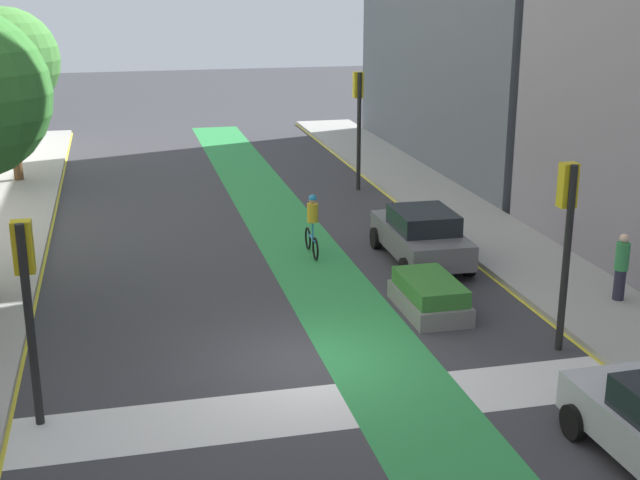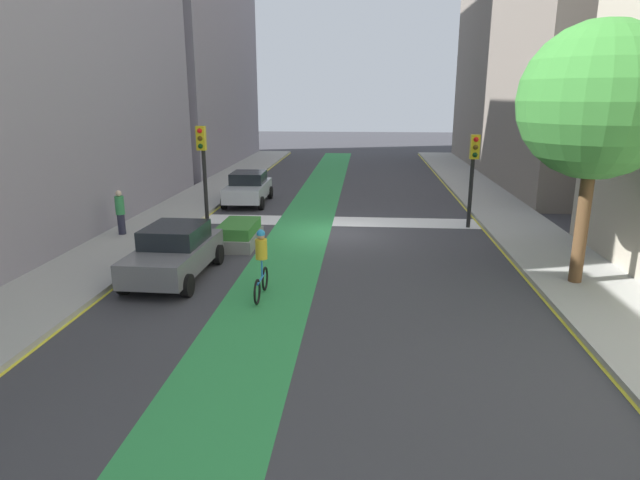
# 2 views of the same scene
# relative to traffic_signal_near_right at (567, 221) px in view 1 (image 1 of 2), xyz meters

# --- Properties ---
(ground_plane) EXTENTS (120.00, 120.00, 0.00)m
(ground_plane) POSITION_rel_traffic_signal_near_right_xyz_m (-5.43, 0.49, -2.90)
(ground_plane) COLOR #38383D
(bike_lane_paint) EXTENTS (2.40, 60.00, 0.01)m
(bike_lane_paint) POSITION_rel_traffic_signal_near_right_xyz_m (-3.99, 0.49, -2.90)
(bike_lane_paint) COLOR #2D8C47
(bike_lane_paint) RESTS_ON ground_plane
(crosswalk_band) EXTENTS (12.00, 1.80, 0.01)m
(crosswalk_band) POSITION_rel_traffic_signal_near_right_xyz_m (-5.43, -1.51, -2.90)
(crosswalk_band) COLOR silver
(crosswalk_band) RESTS_ON ground_plane
(curb_stripe_left) EXTENTS (0.16, 60.00, 0.01)m
(curb_stripe_left) POSITION_rel_traffic_signal_near_right_xyz_m (-11.43, 0.49, -2.90)
(curb_stripe_left) COLOR yellow
(curb_stripe_left) RESTS_ON ground_plane
(sidewalk_right) EXTENTS (3.00, 60.00, 0.15)m
(sidewalk_right) POSITION_rel_traffic_signal_near_right_xyz_m (2.07, 0.49, -2.83)
(sidewalk_right) COLOR #9E9E99
(sidewalk_right) RESTS_ON ground_plane
(curb_stripe_right) EXTENTS (0.16, 60.00, 0.01)m
(curb_stripe_right) POSITION_rel_traffic_signal_near_right_xyz_m (0.57, 0.49, -2.90)
(curb_stripe_right) COLOR yellow
(curb_stripe_right) RESTS_ON ground_plane
(traffic_signal_near_right) EXTENTS (0.35, 0.52, 4.13)m
(traffic_signal_near_right) POSITION_rel_traffic_signal_near_right_xyz_m (0.00, 0.00, 0.00)
(traffic_signal_near_right) COLOR black
(traffic_signal_near_right) RESTS_ON ground_plane
(traffic_signal_near_left) EXTENTS (0.35, 0.52, 3.81)m
(traffic_signal_near_left) POSITION_rel_traffic_signal_near_right_xyz_m (-10.85, -0.76, -0.22)
(traffic_signal_near_left) COLOR black
(traffic_signal_near_left) RESTS_ON ground_plane
(traffic_signal_far_right) EXTENTS (0.35, 0.52, 4.44)m
(traffic_signal_far_right) POSITION_rel_traffic_signal_near_right_xyz_m (-0.27, 15.18, 0.20)
(traffic_signal_far_right) COLOR black
(traffic_signal_far_right) RESTS_ON ground_plane
(car_grey_right_far) EXTENTS (2.10, 4.24, 1.57)m
(car_grey_right_far) POSITION_rel_traffic_signal_near_right_xyz_m (-0.90, 6.29, -2.10)
(car_grey_right_far) COLOR slate
(car_grey_right_far) RESTS_ON ground_plane
(cyclist_in_lane) EXTENTS (0.32, 1.73, 1.86)m
(cyclist_in_lane) POSITION_rel_traffic_signal_near_right_xyz_m (-3.79, 7.59, -1.93)
(cyclist_in_lane) COLOR black
(cyclist_in_lane) RESTS_ON ground_plane
(pedestrian_sidewalk_right_a) EXTENTS (0.34, 0.34, 1.70)m
(pedestrian_sidewalk_right_a) POSITION_rel_traffic_signal_near_right_xyz_m (2.73, 1.96, -1.89)
(pedestrian_sidewalk_right_a) COLOR #262638
(pedestrian_sidewalk_right_a) RESTS_ON sidewalk_right
(street_tree_far) EXTENTS (3.97, 3.97, 6.62)m
(street_tree_far) POSITION_rel_traffic_signal_near_right_xyz_m (-13.01, 19.21, 1.87)
(street_tree_far) COLOR brown
(street_tree_far) RESTS_ON sidewalk_left
(median_planter) EXTENTS (1.36, 2.49, 0.85)m
(median_planter) POSITION_rel_traffic_signal_near_right_xyz_m (-1.99, 2.63, -2.50)
(median_planter) COLOR slate
(median_planter) RESTS_ON ground_plane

